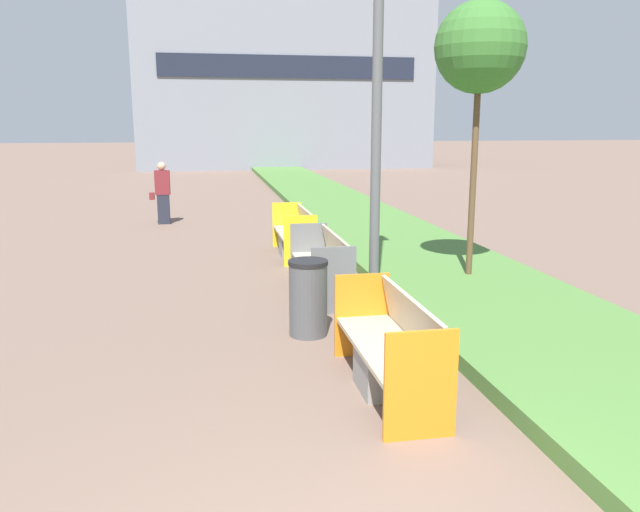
% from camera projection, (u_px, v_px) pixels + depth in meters
% --- Properties ---
extents(planter_grass_strip, '(2.80, 120.00, 0.18)m').
position_uv_depth(planter_grass_strip, '(374.00, 228.00, 15.09)').
color(planter_grass_strip, '#4C7A38').
rests_on(planter_grass_strip, ground).
extents(building_backdrop, '(16.92, 6.68, 10.25)m').
position_uv_depth(building_backdrop, '(282.00, 80.00, 37.44)').
color(building_backdrop, gray).
rests_on(building_backdrop, ground).
extents(bench_orange_frame, '(0.65, 2.00, 0.94)m').
position_uv_depth(bench_orange_frame, '(390.00, 355.00, 6.05)').
color(bench_orange_frame, gray).
rests_on(bench_orange_frame, ground).
extents(bench_grey_frame, '(0.65, 2.10, 0.94)m').
position_uv_depth(bench_grey_frame, '(322.00, 271.00, 9.49)').
color(bench_grey_frame, gray).
rests_on(bench_grey_frame, ground).
extents(bench_yellow_frame, '(0.65, 1.96, 0.94)m').
position_uv_depth(bench_yellow_frame, '(295.00, 237.00, 12.31)').
color(bench_yellow_frame, gray).
rests_on(bench_yellow_frame, ground).
extents(litter_bin, '(0.49, 0.49, 0.94)m').
position_uv_depth(litter_bin, '(308.00, 298.00, 7.63)').
color(litter_bin, '#4C4F51').
rests_on(litter_bin, ground).
extents(street_lamp_post, '(0.24, 0.44, 7.04)m').
position_uv_depth(street_lamp_post, '(378.00, 20.00, 8.18)').
color(street_lamp_post, '#56595B').
rests_on(street_lamp_post, ground).
extents(sapling_tree_near, '(1.37, 1.37, 4.38)m').
position_uv_depth(sapling_tree_near, '(480.00, 49.00, 9.38)').
color(sapling_tree_near, brown).
rests_on(sapling_tree_near, ground).
extents(pedestrian_walking, '(0.53, 0.24, 1.60)m').
position_uv_depth(pedestrian_walking, '(162.00, 193.00, 16.14)').
color(pedestrian_walking, '#232633').
rests_on(pedestrian_walking, ground).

